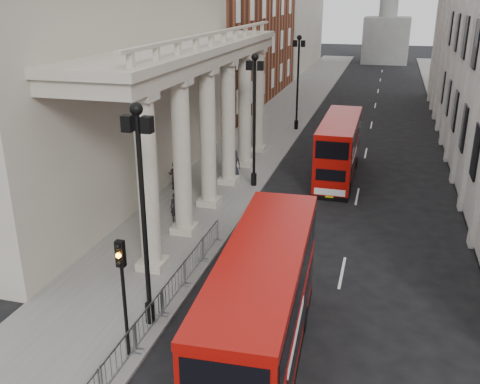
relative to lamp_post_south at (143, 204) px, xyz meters
The scene contains 16 objects.
sidewalk_west 26.56m from the lamp_post_south, 95.27° to the left, with size 6.00×140.00×0.12m, color slate.
sidewalk_east 29.97m from the lamp_post_south, 61.53° to the left, with size 3.00×140.00×0.12m, color slate.
kerb 26.45m from the lamp_post_south, 88.79° to the left, with size 0.20×140.00×0.14m, color slate.
portico_building 17.18m from the lamp_post_south, 125.27° to the left, with size 9.00×28.00×12.00m, color #A29A88.
brick_building 45.51m from the lamp_post_south, 102.68° to the left, with size 9.00×32.00×22.00m, color maroon.
west_building_far 76.81m from the lamp_post_south, 97.42° to the left, with size 9.00×30.00×20.00m, color #A29A88.
lamp_post_south is the anchor object (origin of this frame).
lamp_post_mid 16.00m from the lamp_post_south, 90.00° to the left, with size 1.05×0.44×8.32m.
lamp_post_north 32.00m from the lamp_post_south, 90.00° to the left, with size 1.05×0.44×8.32m.
traffic_light 2.71m from the lamp_post_south, 87.16° to the right, with size 0.28×0.33×4.30m.
crowd_barriers 4.60m from the lamp_post_south, 81.98° to the right, with size 0.50×18.75×1.10m.
bus_near 5.46m from the lamp_post_south, 15.56° to the right, with size 2.95×10.21×4.36m.
bus_far 20.21m from the lamp_post_south, 75.50° to the left, with size 2.29×9.36×4.04m.
pedestrian_a 10.35m from the lamp_post_south, 106.05° to the left, with size 0.59×0.38×1.61m, color black.
pedestrian_b 15.24m from the lamp_post_south, 108.29° to the left, with size 0.89×0.70×1.84m, color black.
pedestrian_c 17.80m from the lamp_post_south, 95.66° to the left, with size 0.92×0.60×1.89m, color black.
Camera 1 is at (7.23, -11.68, 11.70)m, focal length 40.00 mm.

